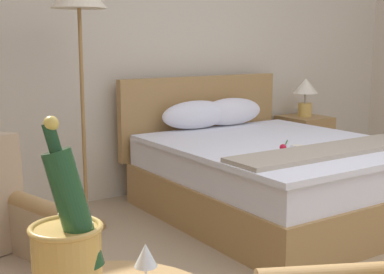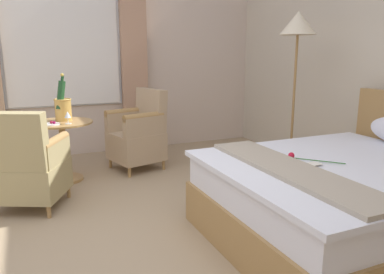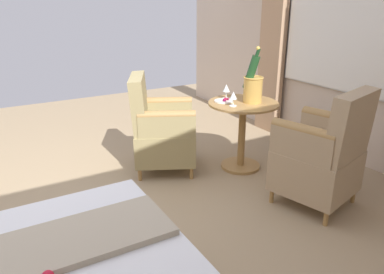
{
  "view_description": "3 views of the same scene",
  "coord_description": "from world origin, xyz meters",
  "px_view_note": "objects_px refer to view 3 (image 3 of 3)",
  "views": [
    {
      "loc": [
        -2.41,
        -1.38,
        1.37
      ],
      "look_at": [
        -0.8,
        1.06,
        0.84
      ],
      "focal_mm": 50.0,
      "sensor_mm": 36.0,
      "label": 1
    },
    {
      "loc": [
        2.36,
        -0.49,
        1.4
      ],
      "look_at": [
        -0.71,
        0.87,
        0.65
      ],
      "focal_mm": 35.0,
      "sensor_mm": 36.0,
      "label": 2
    },
    {
      "loc": [
        0.24,
        2.54,
        1.6
      ],
      "look_at": [
        -0.94,
        0.52,
        0.72
      ],
      "focal_mm": 35.0,
      "sensor_mm": 36.0,
      "label": 3
    }
  ],
  "objects_px": {
    "champagne_bucket": "(253,85)",
    "snack_plate": "(224,101)",
    "wine_glass_near_bucket": "(226,89)",
    "armchair_by_window": "(322,156)",
    "armchair_facing_bed": "(160,130)",
    "side_table_round": "(242,127)",
    "wine_glass_near_edge": "(233,96)"
  },
  "relations": [
    {
      "from": "champagne_bucket",
      "to": "wine_glass_near_edge",
      "type": "height_order",
      "value": "champagne_bucket"
    },
    {
      "from": "champagne_bucket",
      "to": "armchair_by_window",
      "type": "xyz_separation_m",
      "value": [
        -0.03,
        0.86,
        -0.41
      ]
    },
    {
      "from": "wine_glass_near_bucket",
      "to": "snack_plate",
      "type": "xyz_separation_m",
      "value": [
        0.08,
        0.09,
        -0.09
      ]
    },
    {
      "from": "wine_glass_near_edge",
      "to": "armchair_facing_bed",
      "type": "height_order",
      "value": "armchair_facing_bed"
    },
    {
      "from": "snack_plate",
      "to": "armchair_by_window",
      "type": "xyz_separation_m",
      "value": [
        -0.25,
        1.01,
        -0.25
      ]
    },
    {
      "from": "side_table_round",
      "to": "snack_plate",
      "type": "height_order",
      "value": "snack_plate"
    },
    {
      "from": "champagne_bucket",
      "to": "wine_glass_near_bucket",
      "type": "height_order",
      "value": "champagne_bucket"
    },
    {
      "from": "wine_glass_near_bucket",
      "to": "wine_glass_near_edge",
      "type": "distance_m",
      "value": 0.27
    },
    {
      "from": "wine_glass_near_edge",
      "to": "champagne_bucket",
      "type": "bearing_deg",
      "value": -174.46
    },
    {
      "from": "champagne_bucket",
      "to": "wine_glass_near_edge",
      "type": "relative_size",
      "value": 3.85
    },
    {
      "from": "champagne_bucket",
      "to": "armchair_facing_bed",
      "type": "height_order",
      "value": "champagne_bucket"
    },
    {
      "from": "champagne_bucket",
      "to": "wine_glass_near_bucket",
      "type": "relative_size",
      "value": 3.63
    },
    {
      "from": "side_table_round",
      "to": "wine_glass_near_edge",
      "type": "distance_m",
      "value": 0.38
    },
    {
      "from": "armchair_by_window",
      "to": "side_table_round",
      "type": "bearing_deg",
      "value": -83.18
    },
    {
      "from": "wine_glass_near_edge",
      "to": "snack_plate",
      "type": "distance_m",
      "value": 0.19
    },
    {
      "from": "wine_glass_near_edge",
      "to": "armchair_facing_bed",
      "type": "distance_m",
      "value": 0.78
    },
    {
      "from": "snack_plate",
      "to": "armchair_facing_bed",
      "type": "xyz_separation_m",
      "value": [
        0.56,
        -0.26,
        -0.28
      ]
    },
    {
      "from": "wine_glass_near_edge",
      "to": "snack_plate",
      "type": "relative_size",
      "value": 0.73
    },
    {
      "from": "wine_glass_near_edge",
      "to": "armchair_by_window",
      "type": "height_order",
      "value": "armchair_by_window"
    },
    {
      "from": "wine_glass_near_edge",
      "to": "armchair_by_window",
      "type": "xyz_separation_m",
      "value": [
        -0.27,
        0.84,
        -0.33
      ]
    },
    {
      "from": "armchair_by_window",
      "to": "armchair_facing_bed",
      "type": "xyz_separation_m",
      "value": [
        0.81,
        -1.27,
        -0.03
      ]
    },
    {
      "from": "snack_plate",
      "to": "armchair_by_window",
      "type": "height_order",
      "value": "armchair_by_window"
    },
    {
      "from": "side_table_round",
      "to": "armchair_by_window",
      "type": "xyz_separation_m",
      "value": [
        -0.11,
        0.89,
        0.01
      ]
    },
    {
      "from": "wine_glass_near_bucket",
      "to": "armchair_by_window",
      "type": "height_order",
      "value": "armchair_by_window"
    },
    {
      "from": "champagne_bucket",
      "to": "snack_plate",
      "type": "distance_m",
      "value": 0.3
    },
    {
      "from": "armchair_by_window",
      "to": "armchair_facing_bed",
      "type": "distance_m",
      "value": 1.5
    },
    {
      "from": "wine_glass_near_bucket",
      "to": "snack_plate",
      "type": "relative_size",
      "value": 0.77
    },
    {
      "from": "wine_glass_near_bucket",
      "to": "armchair_facing_bed",
      "type": "distance_m",
      "value": 0.76
    },
    {
      "from": "snack_plate",
      "to": "armchair_facing_bed",
      "type": "relative_size",
      "value": 0.2
    },
    {
      "from": "side_table_round",
      "to": "wine_glass_near_bucket",
      "type": "distance_m",
      "value": 0.41
    },
    {
      "from": "side_table_round",
      "to": "armchair_facing_bed",
      "type": "distance_m",
      "value": 0.79
    },
    {
      "from": "wine_glass_near_edge",
      "to": "armchair_by_window",
      "type": "distance_m",
      "value": 0.94
    }
  ]
}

